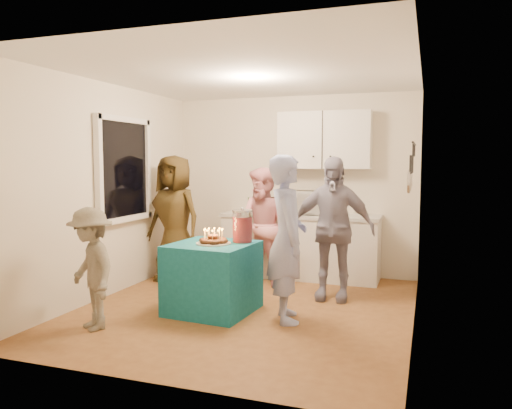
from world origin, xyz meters
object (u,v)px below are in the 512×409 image
(microwave, at_px, (308,203))
(party_table, at_px, (213,278))
(counter, at_px, (300,247))
(child_near_left, at_px, (91,269))
(man_birthday, at_px, (287,238))
(woman_back_left, at_px, (175,218))
(punch_jar, at_px, (242,227))
(woman_back_center, at_px, (264,227))
(woman_back_right, at_px, (332,228))

(microwave, relative_size, party_table, 0.69)
(counter, height_order, child_near_left, child_near_left)
(man_birthday, relative_size, woman_back_left, 0.99)
(microwave, distance_m, party_table, 2.12)
(punch_jar, height_order, woman_back_left, woman_back_left)
(punch_jar, bearing_deg, woman_back_center, 96.06)
(woman_back_center, xyz_separation_m, woman_back_right, (0.98, -0.37, 0.07))
(microwave, relative_size, child_near_left, 0.48)
(woman_back_center, height_order, child_near_left, woman_back_center)
(microwave, bearing_deg, man_birthday, -88.93)
(counter, height_order, punch_jar, punch_jar)
(woman_back_right, bearing_deg, woman_back_left, 172.82)
(party_table, distance_m, child_near_left, 1.30)
(party_table, relative_size, woman_back_right, 0.50)
(woman_back_left, bearing_deg, woman_back_center, 18.02)
(child_near_left, bearing_deg, woman_back_left, 129.04)
(woman_back_right, height_order, child_near_left, woman_back_right)
(woman_back_left, xyz_separation_m, woman_back_center, (1.25, 0.14, -0.08))
(party_table, bearing_deg, microwave, 72.13)
(punch_jar, xyz_separation_m, woman_back_center, (-0.12, 1.11, -0.14))
(woman_back_left, bearing_deg, punch_jar, -23.74)
(man_birthday, bearing_deg, woman_back_right, -40.19)
(woman_back_center, xyz_separation_m, child_near_left, (-1.05, -2.22, -0.18))
(woman_back_center, bearing_deg, counter, 79.30)
(party_table, xyz_separation_m, punch_jar, (0.28, 0.19, 0.55))
(woman_back_center, relative_size, child_near_left, 1.30)
(punch_jar, relative_size, woman_back_right, 0.20)
(woman_back_center, bearing_deg, child_near_left, -96.12)
(counter, height_order, woman_back_right, woman_back_right)
(microwave, distance_m, woman_back_center, 0.81)
(woman_back_left, distance_m, woman_back_right, 2.24)
(woman_back_right, bearing_deg, man_birthday, -108.32)
(party_table, height_order, woman_back_right, woman_back_right)
(woman_back_left, distance_m, woman_back_center, 1.26)
(party_table, xyz_separation_m, woman_back_right, (1.14, 0.93, 0.48))
(woman_back_left, relative_size, woman_back_right, 1.01)
(punch_jar, height_order, woman_back_right, woman_back_right)
(punch_jar, bearing_deg, woman_back_right, 40.39)
(woman_back_center, bearing_deg, punch_jar, -64.68)
(microwave, relative_size, punch_jar, 1.72)
(woman_back_right, xyz_separation_m, child_near_left, (-2.03, -1.84, -0.25))
(microwave, distance_m, man_birthday, 1.95)
(man_birthday, bearing_deg, counter, -13.13)
(man_birthday, bearing_deg, party_table, 65.77)
(microwave, xyz_separation_m, woman_back_left, (-1.71, -0.75, -0.20))
(counter, distance_m, woman_back_left, 1.82)
(man_birthday, distance_m, woman_back_left, 2.27)
(counter, xyz_separation_m, woman_back_right, (0.63, -0.98, 0.43))
(microwave, distance_m, punch_jar, 1.75)
(counter, xyz_separation_m, microwave, (0.11, 0.00, 0.64))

